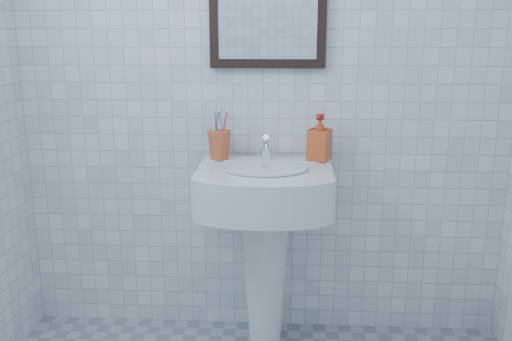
{
  "coord_description": "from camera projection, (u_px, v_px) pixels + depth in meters",
  "views": [
    {
      "loc": [
        0.12,
        -1.33,
        1.41
      ],
      "look_at": [
        -0.01,
        0.86,
        0.86
      ],
      "focal_mm": 40.0,
      "sensor_mm": 36.0,
      "label": 1
    }
  ],
  "objects": [
    {
      "name": "wall_back",
      "position": [
        263.0,
        66.0,
        2.5
      ],
      "size": [
        2.2,
        0.02,
        2.5
      ],
      "primitive_type": "cube",
      "color": "white",
      "rests_on": "ground"
    },
    {
      "name": "washbasin",
      "position": [
        265.0,
        227.0,
        2.45
      ],
      "size": [
        0.56,
        0.41,
        0.86
      ],
      "color": "white",
      "rests_on": "ground"
    },
    {
      "name": "faucet",
      "position": [
        266.0,
        149.0,
        2.47
      ],
      "size": [
        0.05,
        0.11,
        0.12
      ],
      "color": "silver",
      "rests_on": "washbasin"
    },
    {
      "name": "toothbrush_cup",
      "position": [
        219.0,
        145.0,
        2.49
      ],
      "size": [
        0.13,
        0.13,
        0.12
      ],
      "primitive_type": null,
      "rotation": [
        0.0,
        0.0,
        0.33
      ],
      "color": "#CF542A",
      "rests_on": "washbasin"
    },
    {
      "name": "soap_dispenser",
      "position": [
        320.0,
        137.0,
        2.46
      ],
      "size": [
        0.12,
        0.12,
        0.2
      ],
      "primitive_type": "imported",
      "rotation": [
        0.0,
        0.0,
        -0.4
      ],
      "color": "red",
      "rests_on": "washbasin"
    }
  ]
}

